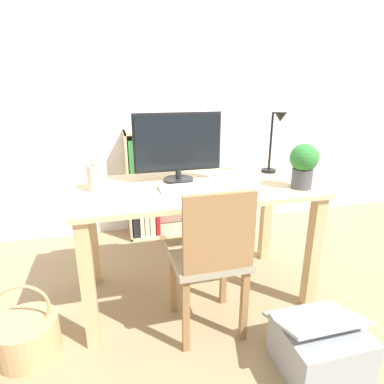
# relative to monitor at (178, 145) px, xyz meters

# --- Properties ---
(ground_plane) EXTENTS (10.00, 10.00, 0.00)m
(ground_plane) POSITION_rel_monitor_xyz_m (0.08, -0.12, -1.00)
(ground_plane) COLOR #997F5B
(wall_back) EXTENTS (8.00, 0.05, 2.60)m
(wall_back) POSITION_rel_monitor_xyz_m (0.08, 1.05, 0.30)
(wall_back) COLOR white
(wall_back) RESTS_ON ground_plane
(desk) EXTENTS (1.43, 0.73, 0.77)m
(desk) POSITION_rel_monitor_xyz_m (0.08, -0.12, -0.37)
(desk) COLOR #D8BC8C
(desk) RESTS_ON ground_plane
(monitor) EXTENTS (0.55, 0.19, 0.43)m
(monitor) POSITION_rel_monitor_xyz_m (0.00, 0.00, 0.00)
(monitor) COLOR #232326
(monitor) RESTS_ON desk
(keyboard) EXTENTS (0.34, 0.12, 0.02)m
(keyboard) POSITION_rel_monitor_xyz_m (0.02, -0.17, -0.22)
(keyboard) COLOR silver
(keyboard) RESTS_ON desk
(vase) EXTENTS (0.11, 0.11, 0.20)m
(vase) POSITION_rel_monitor_xyz_m (-0.49, -0.06, -0.14)
(vase) COLOR silver
(vase) RESTS_ON desk
(desk_lamp) EXTENTS (0.10, 0.19, 0.42)m
(desk_lamp) POSITION_rel_monitor_xyz_m (0.66, -0.01, 0.03)
(desk_lamp) COLOR black
(desk_lamp) RESTS_ON desk
(potted_plant) EXTENTS (0.16, 0.16, 0.26)m
(potted_plant) POSITION_rel_monitor_xyz_m (0.67, -0.33, -0.08)
(potted_plant) COLOR #4C4C51
(potted_plant) RESTS_ON desk
(chair) EXTENTS (0.40, 0.40, 0.88)m
(chair) POSITION_rel_monitor_xyz_m (0.06, -0.50, -0.51)
(chair) COLOR #9E937F
(chair) RESTS_ON ground_plane
(bookshelf) EXTENTS (0.82, 0.28, 0.97)m
(bookshelf) POSITION_rel_monitor_xyz_m (-0.04, 0.87, -0.53)
(bookshelf) COLOR #D8BC8C
(bookshelf) RESTS_ON ground_plane
(basket) EXTENTS (0.32, 0.32, 0.42)m
(basket) POSITION_rel_monitor_xyz_m (-0.91, -0.41, -0.89)
(basket) COLOR tan
(basket) RESTS_ON ground_plane
(storage_box) EXTENTS (0.40, 0.40, 0.31)m
(storage_box) POSITION_rel_monitor_xyz_m (0.51, -0.87, -0.87)
(storage_box) COLOR #999EA3
(storage_box) RESTS_ON ground_plane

